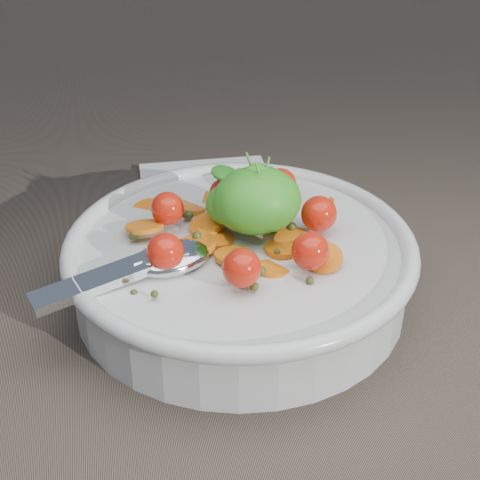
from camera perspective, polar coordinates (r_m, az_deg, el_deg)
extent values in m
plane|color=brown|center=(0.63, -1.54, -5.38)|extent=(6.00, 6.00, 0.00)
cylinder|color=silver|center=(0.62, 0.00, -2.46)|extent=(0.28, 0.28, 0.05)
torus|color=silver|center=(0.61, 0.00, -0.36)|extent=(0.29, 0.29, 0.02)
cylinder|color=silver|center=(0.64, 0.00, -4.22)|extent=(0.14, 0.14, 0.01)
cylinder|color=brown|center=(0.62, 0.00, -2.46)|extent=(0.25, 0.25, 0.04)
cylinder|color=orange|center=(0.68, 6.11, 2.70)|extent=(0.04, 0.04, 0.01)
cylinder|color=orange|center=(0.58, 6.50, -1.37)|extent=(0.04, 0.04, 0.02)
cylinder|color=orange|center=(0.60, 7.03, -1.83)|extent=(0.04, 0.04, 0.02)
cylinder|color=orange|center=(0.67, -7.11, 2.20)|extent=(0.04, 0.04, 0.01)
cylinder|color=orange|center=(0.67, -4.18, 2.57)|extent=(0.04, 0.04, 0.02)
cylinder|color=orange|center=(0.63, -2.63, 1.18)|extent=(0.04, 0.04, 0.02)
cylinder|color=orange|center=(0.58, 2.52, -2.30)|extent=(0.04, 0.04, 0.01)
cylinder|color=orange|center=(0.60, 3.25, -0.74)|extent=(0.04, 0.04, 0.01)
cylinder|color=orange|center=(0.59, -0.55, -1.23)|extent=(0.04, 0.04, 0.01)
cylinder|color=orange|center=(0.62, 3.70, -0.37)|extent=(0.05, 0.05, 0.01)
cylinder|color=orange|center=(0.64, 1.83, 1.84)|extent=(0.04, 0.04, 0.01)
cylinder|color=orange|center=(0.62, -1.90, 0.24)|extent=(0.04, 0.04, 0.02)
cylinder|color=orange|center=(0.64, 1.85, 1.41)|extent=(0.05, 0.05, 0.01)
cylinder|color=orange|center=(0.62, -7.43, 1.02)|extent=(0.04, 0.04, 0.01)
cylinder|color=orange|center=(0.61, 4.26, -0.31)|extent=(0.05, 0.05, 0.02)
cylinder|color=orange|center=(0.69, -3.36, 3.10)|extent=(0.04, 0.04, 0.01)
cylinder|color=orange|center=(0.60, -3.54, -0.53)|extent=(0.04, 0.04, 0.02)
cylinder|color=orange|center=(0.60, -3.56, -0.53)|extent=(0.04, 0.04, 0.01)
sphere|color=#384216|center=(0.61, -7.73, 0.47)|extent=(0.01, 0.01, 0.01)
sphere|color=#384216|center=(0.62, 4.01, 1.03)|extent=(0.01, 0.01, 0.01)
sphere|color=#384216|center=(0.69, -5.59, 3.45)|extent=(0.01, 0.01, 0.01)
sphere|color=#384216|center=(0.55, 1.10, -3.63)|extent=(0.01, 0.01, 0.01)
sphere|color=#384216|center=(0.61, -8.25, 0.30)|extent=(0.01, 0.01, 0.01)
sphere|color=#384216|center=(0.56, 5.43, -3.16)|extent=(0.01, 0.01, 0.01)
sphere|color=#384216|center=(0.57, 1.65, -2.44)|extent=(0.01, 0.01, 0.01)
sphere|color=#384216|center=(0.61, -3.34, 0.29)|extent=(0.01, 0.01, 0.01)
sphere|color=#384216|center=(0.56, -8.23, -4.10)|extent=(0.01, 0.01, 0.01)
sphere|color=#384216|center=(0.64, -4.00, 1.95)|extent=(0.01, 0.01, 0.01)
sphere|color=#384216|center=(0.59, 5.85, -1.04)|extent=(0.01, 0.01, 0.01)
sphere|color=#384216|center=(0.59, 2.89, -0.97)|extent=(0.01, 0.01, 0.01)
sphere|color=#384216|center=(0.55, -6.66, -4.19)|extent=(0.01, 0.01, 0.01)
sphere|color=red|center=(0.62, 6.14, 2.02)|extent=(0.03, 0.03, 0.03)
sphere|color=red|center=(0.66, 3.12, 4.30)|extent=(0.03, 0.03, 0.03)
sphere|color=red|center=(0.65, -1.15, 3.55)|extent=(0.03, 0.03, 0.03)
sphere|color=red|center=(0.63, -5.64, 2.44)|extent=(0.03, 0.03, 0.03)
sphere|color=red|center=(0.57, -5.82, -0.92)|extent=(0.03, 0.03, 0.03)
sphere|color=red|center=(0.55, 0.13, -2.20)|extent=(0.03, 0.03, 0.03)
sphere|color=red|center=(0.57, 5.49, -0.85)|extent=(0.03, 0.03, 0.03)
ellipsoid|color=green|center=(0.60, 1.31, 3.09)|extent=(0.07, 0.06, 0.05)
ellipsoid|color=green|center=(0.62, -0.71, 2.79)|extent=(0.04, 0.04, 0.03)
ellipsoid|color=green|center=(0.63, -1.21, 5.20)|extent=(0.03, 0.03, 0.01)
ellipsoid|color=green|center=(0.62, 2.83, 3.55)|extent=(0.03, 0.03, 0.03)
ellipsoid|color=green|center=(0.62, 2.08, 5.11)|extent=(0.03, 0.03, 0.02)
ellipsoid|color=green|center=(0.62, 1.69, 3.68)|extent=(0.03, 0.02, 0.02)
ellipsoid|color=green|center=(0.59, 1.61, 4.56)|extent=(0.03, 0.03, 0.02)
ellipsoid|color=green|center=(0.63, -0.41, 4.46)|extent=(0.02, 0.02, 0.02)
ellipsoid|color=green|center=(0.59, 0.87, 2.12)|extent=(0.02, 0.02, 0.01)
ellipsoid|color=green|center=(0.59, 1.38, 4.99)|extent=(0.03, 0.03, 0.01)
ellipsoid|color=green|center=(0.61, 0.91, 3.69)|extent=(0.02, 0.02, 0.02)
ellipsoid|color=green|center=(0.60, 1.07, 4.62)|extent=(0.03, 0.03, 0.02)
ellipsoid|color=green|center=(0.61, 3.02, 4.00)|extent=(0.03, 0.03, 0.01)
ellipsoid|color=green|center=(0.60, 1.12, 4.48)|extent=(0.03, 0.03, 0.02)
ellipsoid|color=green|center=(0.62, 2.13, 5.38)|extent=(0.02, 0.03, 0.02)
ellipsoid|color=green|center=(0.60, 1.36, 4.99)|extent=(0.03, 0.04, 0.03)
ellipsoid|color=green|center=(0.59, 0.69, 4.54)|extent=(0.03, 0.02, 0.02)
ellipsoid|color=green|center=(0.60, 1.37, 3.53)|extent=(0.03, 0.03, 0.03)
ellipsoid|color=green|center=(0.60, 0.99, 3.27)|extent=(0.02, 0.03, 0.02)
ellipsoid|color=green|center=(0.60, 1.49, 4.87)|extent=(0.02, 0.02, 0.01)
ellipsoid|color=green|center=(0.59, 0.57, 4.50)|extent=(0.03, 0.03, 0.02)
ellipsoid|color=green|center=(0.60, 0.16, 5.01)|extent=(0.02, 0.02, 0.01)
ellipsoid|color=green|center=(0.59, 3.30, 4.16)|extent=(0.03, 0.02, 0.02)
ellipsoid|color=green|center=(0.59, 1.14, 2.39)|extent=(0.02, 0.02, 0.01)
ellipsoid|color=green|center=(0.62, -0.73, 3.80)|extent=(0.02, 0.03, 0.02)
ellipsoid|color=green|center=(0.60, 0.51, 4.03)|extent=(0.03, 0.03, 0.02)
cylinder|color=#4C8C33|center=(0.60, 1.75, 4.25)|extent=(0.02, 0.01, 0.05)
cylinder|color=#4C8C33|center=(0.61, 1.21, 4.77)|extent=(0.02, 0.01, 0.05)
cylinder|color=#4C8C33|center=(0.59, 1.91, 3.87)|extent=(0.02, 0.01, 0.05)
ellipsoid|color=silver|center=(0.58, -5.35, -1.40)|extent=(0.07, 0.06, 0.02)
cube|color=silver|center=(0.57, -10.02, -2.81)|extent=(0.13, 0.06, 0.02)
cylinder|color=silver|center=(0.58, -7.20, -1.85)|extent=(0.03, 0.02, 0.01)
cube|color=white|center=(0.81, -2.54, 4.20)|extent=(0.15, 0.13, 0.01)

